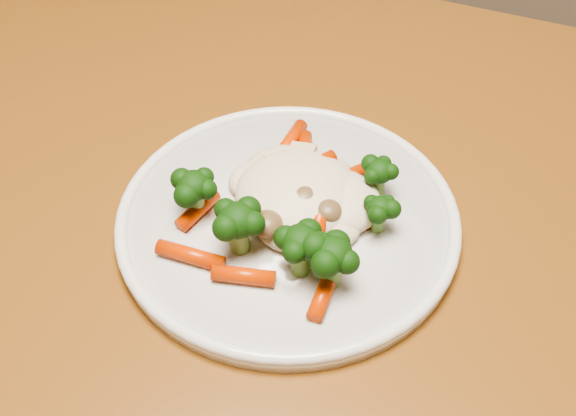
# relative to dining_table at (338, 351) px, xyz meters

# --- Properties ---
(dining_table) EXTENTS (1.34, 0.99, 0.75)m
(dining_table) POSITION_rel_dining_table_xyz_m (0.00, 0.00, 0.00)
(dining_table) COLOR brown
(dining_table) RESTS_ON ground
(plate) EXTENTS (0.26, 0.26, 0.01)m
(plate) POSITION_rel_dining_table_xyz_m (-0.06, 0.03, 0.10)
(plate) COLOR white
(plate) RESTS_ON dining_table
(meal) EXTENTS (0.17, 0.18, 0.04)m
(meal) POSITION_rel_dining_table_xyz_m (-0.06, 0.02, 0.13)
(meal) COLOR beige
(meal) RESTS_ON plate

